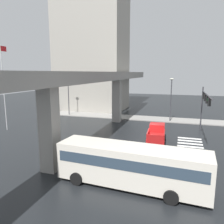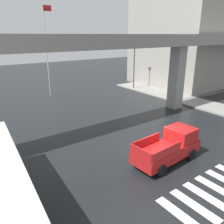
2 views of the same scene
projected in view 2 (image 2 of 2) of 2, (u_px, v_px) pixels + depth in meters
ground_plane at (152, 152)px, 16.61m from camera, size 120.00×120.00×0.00m
crosswalk_stripes at (219, 189)px, 12.61m from camera, size 7.15×2.80×0.01m
elevated_overpass at (104, 48)px, 19.10m from camera, size 56.53×2.45×8.25m
pickup_truck at (170, 147)px, 15.28m from camera, size 5.20×2.30×2.08m
street_lamp_mid_block at (182, 66)px, 27.79m from camera, size 0.44×0.70×7.24m
street_lamp_far_north at (134, 60)px, 34.67m from camera, size 0.44×0.70×7.24m
flagpole at (47, 46)px, 29.59m from camera, size 1.16×0.12×11.87m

